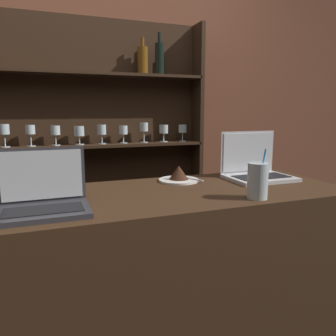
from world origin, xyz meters
The scene contains 7 objects.
bar_counter centered at (0.00, 0.31, 0.48)m, with size 1.78×0.62×0.96m.
back_wall centered at (0.00, 1.45, 1.35)m, with size 7.00×0.06×2.70m.
back_shelf centered at (-0.03, 1.38, 1.02)m, with size 1.51×0.18×1.95m.
laptop_near centered at (-0.43, 0.20, 1.01)m, with size 0.31×0.22×0.22m.
laptop_far centered at (0.61, 0.43, 1.02)m, with size 0.33×0.24×0.24m.
cake_plate centered at (0.21, 0.50, 0.99)m, with size 0.20×0.20×0.08m.
water_glass centered at (0.38, 0.08, 1.04)m, with size 0.08×0.08×0.20m.
Camera 1 is at (-0.41, -1.00, 1.31)m, focal length 35.00 mm.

